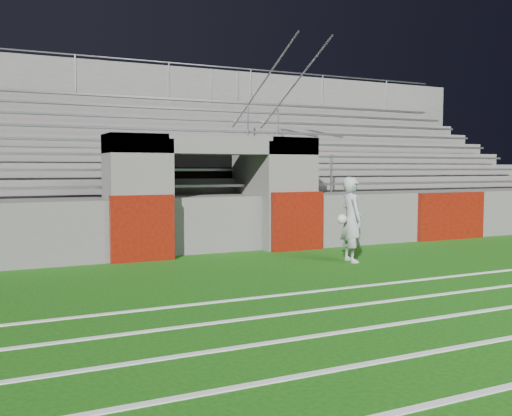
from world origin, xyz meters
TOP-DOWN VIEW (x-y plane):
  - ground at (0.00, 0.00)m, footprint 90.00×90.00m
  - stadium_structure at (0.00, 7.97)m, footprint 26.00×8.48m
  - goalkeeper_with_ball at (1.98, 1.08)m, footprint 0.65×0.68m

SIDE VIEW (x-z plane):
  - ground at x=0.00m, z-range 0.00..0.00m
  - goalkeeper_with_ball at x=1.98m, z-range 0.00..1.72m
  - stadium_structure at x=0.00m, z-range -1.22..4.20m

